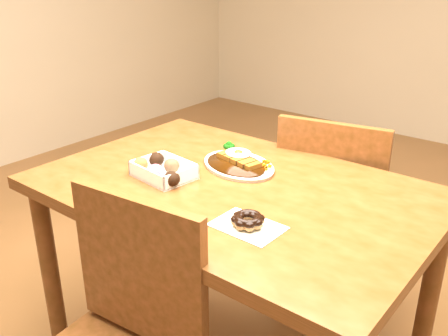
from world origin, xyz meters
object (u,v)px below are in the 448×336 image
Objects in this scene: table at (233,213)px; katsu_curry_plate at (238,163)px; donut_box at (162,169)px; pon_de_ring at (248,221)px; chair_far at (334,209)px.

katsu_curry_plate is (-0.07, 0.13, 0.11)m from table.
donut_box is (-0.21, -0.09, 0.12)m from table.
donut_box is 0.41m from pon_de_ring.
chair_far reaches higher than table.
katsu_curry_plate is 1.74× the size of pon_de_ring.
chair_far reaches higher than katsu_curry_plate.
pon_de_ring is (0.40, -0.09, -0.01)m from donut_box.
pon_de_ring is (0.26, -0.31, 0.00)m from katsu_curry_plate.
table is 1.38× the size of chair_far.
chair_far is 0.53m from katsu_curry_plate.
chair_far is (0.09, 0.54, -0.17)m from table.
katsu_curry_plate is (-0.17, -0.41, 0.29)m from chair_far.
pon_de_ring is at bearing -49.52° from katsu_curry_plate.
katsu_curry_plate is 0.26m from donut_box.
donut_box is at bearing -156.99° from table.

